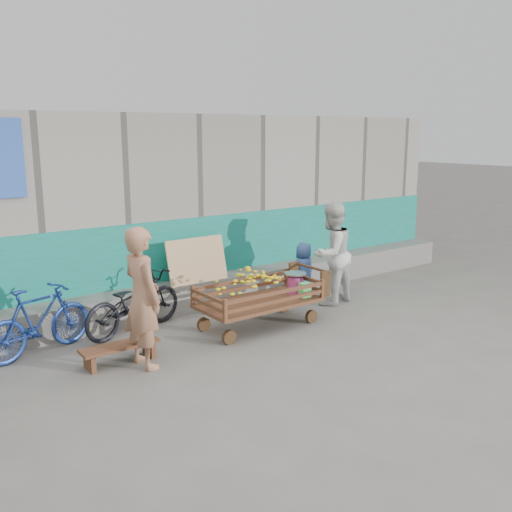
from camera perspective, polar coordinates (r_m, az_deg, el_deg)
ground at (r=7.10m, az=1.46°, el=-10.30°), size 80.00×80.00×0.00m
building_wall at (r=10.13m, az=-12.81°, el=4.86°), size 12.00×3.50×3.00m
banana_cart at (r=8.03m, az=0.10°, el=-3.44°), size 1.90×0.87×0.81m
bench at (r=7.12m, az=-13.45°, el=-9.07°), size 0.95×0.28×0.24m
vendor_man at (r=6.77m, az=-11.31°, el=-4.11°), size 0.44×0.64×1.68m
woman at (r=9.17m, az=7.53°, el=0.23°), size 0.90×0.75×1.64m
child at (r=9.48m, az=4.79°, el=-1.48°), size 0.49×0.34×0.95m
bicycle_dark at (r=8.07m, az=-12.17°, el=-4.55°), size 1.71×0.97×0.85m
bicycle_blue at (r=7.59m, az=-20.92°, el=-6.06°), size 1.52×0.80×0.88m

